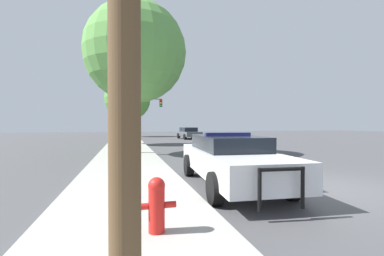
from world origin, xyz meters
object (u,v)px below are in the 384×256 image
at_px(car_background_oncoming, 189,133).
at_px(tree_sidewalk_near, 136,52).
at_px(fire_hydrant, 157,203).
at_px(tree_sidewalk_far, 122,99).
at_px(tree_sidewalk_mid, 128,99).
at_px(police_car, 230,158).
at_px(traffic_light, 145,109).

distance_m(car_background_oncoming, tree_sidewalk_near, 16.98).
height_order(fire_hydrant, tree_sidewalk_near, tree_sidewalk_near).
distance_m(tree_sidewalk_near, tree_sidewalk_far, 21.87).
bearing_deg(tree_sidewalk_mid, tree_sidewalk_near, -87.20).
bearing_deg(tree_sidewalk_far, tree_sidewalk_mid, -87.63).
relative_size(police_car, tree_sidewalk_mid, 0.95).
distance_m(police_car, traffic_light, 23.40).
relative_size(tree_sidewalk_mid, tree_sidewalk_far, 0.78).
bearing_deg(tree_sidewalk_mid, tree_sidewalk_far, 92.37).
bearing_deg(traffic_light, tree_sidewalk_near, -96.20).
relative_size(fire_hydrant, car_background_oncoming, 0.18).
relative_size(traffic_light, car_background_oncoming, 1.05).
relative_size(car_background_oncoming, tree_sidewalk_far, 0.63).
xyz_separation_m(police_car, tree_sidewalk_near, (-2.24, 7.83, 4.89)).
height_order(fire_hydrant, tree_sidewalk_far, tree_sidewalk_far).
bearing_deg(fire_hydrant, tree_sidewalk_near, 89.22).
xyz_separation_m(fire_hydrant, traffic_light, (1.82, 26.13, 2.88)).
bearing_deg(police_car, fire_hydrant, 54.40).
bearing_deg(police_car, car_background_oncoming, -97.28).
bearing_deg(tree_sidewalk_far, police_car, -83.85).
xyz_separation_m(tree_sidewalk_near, tree_sidewalk_mid, (-0.35, 7.19, -1.83)).
height_order(traffic_light, tree_sidewalk_near, tree_sidewalk_near).
height_order(car_background_oncoming, tree_sidewalk_far, tree_sidewalk_far).
xyz_separation_m(tree_sidewalk_mid, tree_sidewalk_far, (-0.61, 14.65, 1.36)).
height_order(car_background_oncoming, tree_sidewalk_near, tree_sidewalk_near).
bearing_deg(tree_sidewalk_near, car_background_oncoming, 65.70).
relative_size(police_car, tree_sidewalk_near, 0.64).
relative_size(fire_hydrant, tree_sidewalk_mid, 0.14).
height_order(police_car, tree_sidewalk_near, tree_sidewalk_near).
bearing_deg(car_background_oncoming, tree_sidewalk_near, 62.08).
distance_m(traffic_light, car_background_oncoming, 5.74).
bearing_deg(car_background_oncoming, tree_sidewalk_mid, 43.63).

